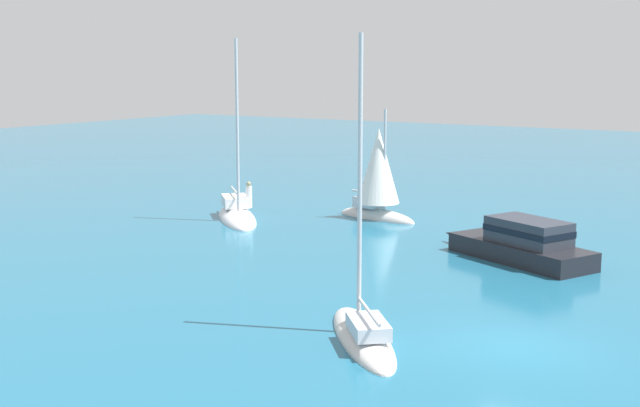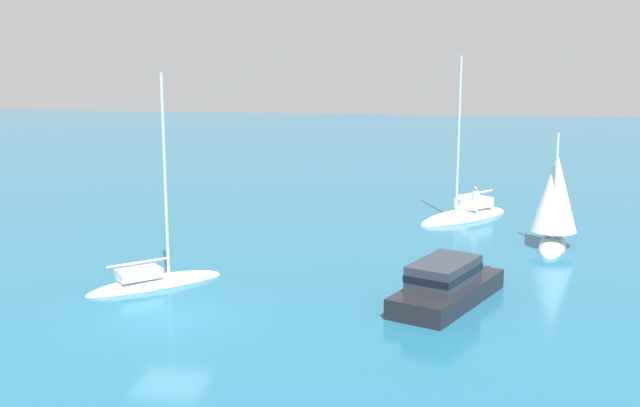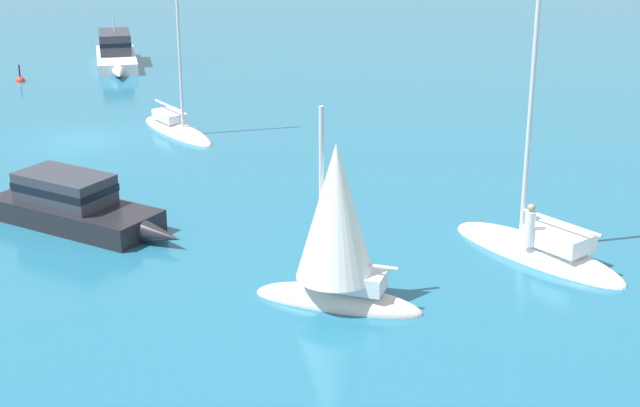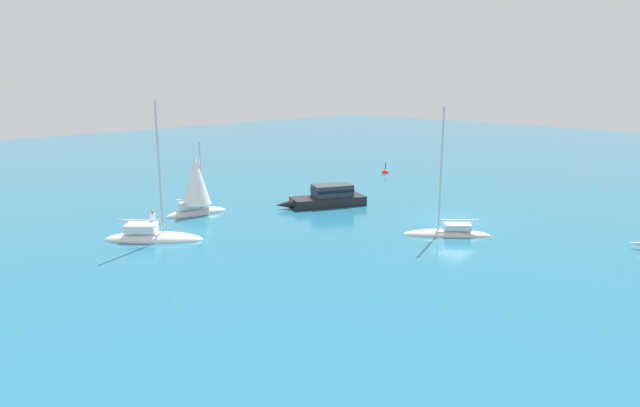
# 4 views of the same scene
# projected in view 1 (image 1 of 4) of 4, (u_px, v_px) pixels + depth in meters

# --- Properties ---
(ground_plane) EXTENTS (160.00, 160.00, 0.00)m
(ground_plane) POSITION_uv_depth(u_px,v_px,m) (516.00, 345.00, 22.65)
(ground_plane) COLOR #1E607F
(ketch) EXTENTS (5.19, 4.77, 8.86)m
(ketch) POSITION_uv_depth(u_px,v_px,m) (363.00, 335.00, 23.06)
(ketch) COLOR silver
(ketch) RESTS_ON ground
(ketch_1) EXTENTS (2.55, 4.91, 5.99)m
(ketch_1) POSITION_uv_depth(u_px,v_px,m) (378.00, 180.00, 41.22)
(ketch_1) COLOR silver
(ketch_1) RESTS_ON ground
(cabin_cruiser) EXTENTS (4.52, 7.32, 1.71)m
(cabin_cruiser) POSITION_uv_depth(u_px,v_px,m) (520.00, 243.00, 32.42)
(cabin_cruiser) COLOR black
(cabin_cruiser) RESTS_ON ground
(ketch_2) EXTENTS (5.71, 5.70, 9.40)m
(ketch_2) POSITION_uv_depth(u_px,v_px,m) (237.00, 216.00, 41.32)
(ketch_2) COLOR white
(ketch_2) RESTS_ON ground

